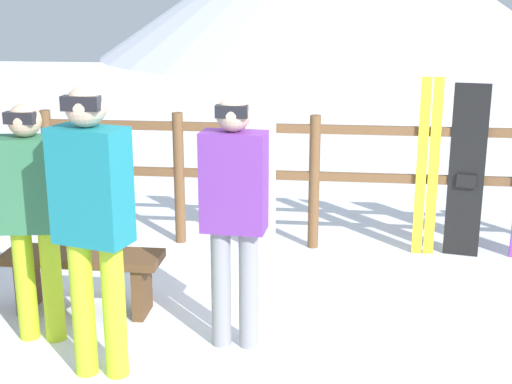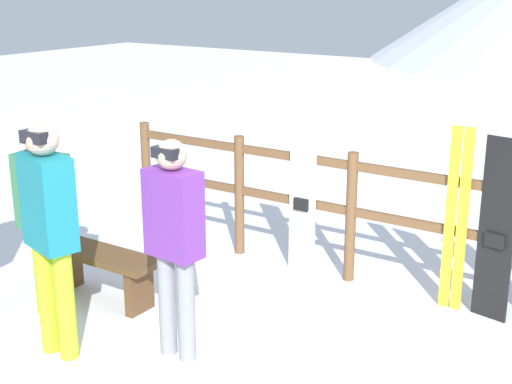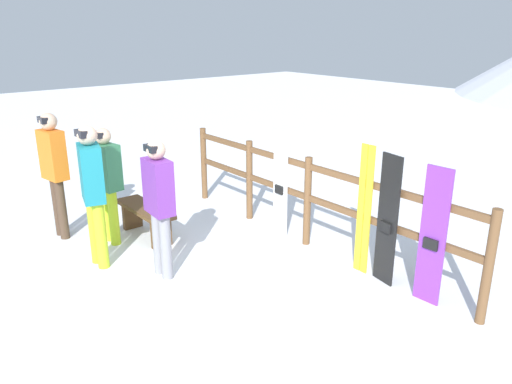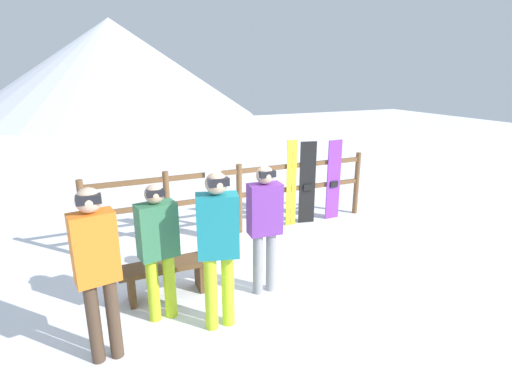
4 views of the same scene
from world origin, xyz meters
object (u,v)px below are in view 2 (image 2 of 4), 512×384
bench (101,265)px  person_teal (50,224)px  snowboard_black_stripe (496,231)px  person_purple (174,234)px  snowboard_white (302,197)px  person_plaid_green (44,210)px  ski_pair_yellow (456,220)px

bench → person_teal: person_teal is taller
person_teal → snowboard_black_stripe: 3.55m
bench → person_purple: 1.42m
person_teal → snowboard_white: size_ratio=1.17×
bench → snowboard_white: (1.15, 1.55, 0.43)m
person_plaid_green → bench: bearing=72.4°
person_plaid_green → snowboard_black_stripe: size_ratio=1.04×
person_teal → person_purple: person_teal is taller
person_teal → person_purple: size_ratio=1.07×
snowboard_white → ski_pair_yellow: 1.50m
person_teal → snowboard_white: bearing=73.2°
snowboard_white → snowboard_black_stripe: 1.84m
bench → person_teal: (0.42, -0.88, 0.72)m
bench → person_purple: bearing=-18.4°
person_teal → ski_pair_yellow: (2.23, 2.43, -0.25)m
person_teal → person_purple: bearing=31.7°
snowboard_white → snowboard_black_stripe: (1.84, 0.00, 0.01)m
snowboard_black_stripe → snowboard_white: bearing=-180.0°
snowboard_black_stripe → person_teal: bearing=-136.6°
bench → snowboard_black_stripe: (2.99, 1.55, 0.44)m
ski_pair_yellow → person_teal: bearing=-132.5°
bench → snowboard_white: bearing=53.4°
bench → person_teal: bearing=-64.4°
person_purple → ski_pair_yellow: person_purple is taller
ski_pair_yellow → bench: bearing=-149.6°
person_purple → ski_pair_yellow: (1.46, 1.95, -0.18)m
person_teal → snowboard_white: 2.55m
person_plaid_green → ski_pair_yellow: size_ratio=1.01×
person_teal → person_plaid_green: person_teal is taller
person_plaid_green → ski_pair_yellow: bearing=35.8°
bench → snowboard_black_stripe: bearing=27.5°
snowboard_white → snowboard_black_stripe: bearing=0.0°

